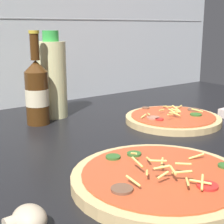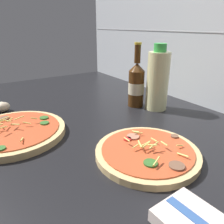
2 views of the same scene
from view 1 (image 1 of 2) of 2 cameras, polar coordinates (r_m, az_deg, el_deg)
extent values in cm
cube|color=black|center=(81.04, 3.01, -5.06)|extent=(160.00, 90.00, 2.50)
cube|color=silver|center=(115.26, -11.91, 14.89)|extent=(160.00, 1.00, 60.00)
cube|color=gray|center=(114.76, -11.79, 14.90)|extent=(156.80, 0.16, 0.30)
cylinder|color=tan|center=(57.53, 8.05, -11.09)|extent=(29.27, 29.27, 1.92)
cylinder|color=#C14C28|center=(57.07, 8.09, -10.07)|extent=(25.76, 25.76, 0.30)
cylinder|color=#336628|center=(62.24, 0.18, -7.48)|extent=(2.69, 2.69, 0.40)
cylinder|color=red|center=(53.57, 15.58, -11.75)|extent=(3.18, 3.18, 0.40)
cylinder|color=brown|center=(50.76, 1.67, -12.70)|extent=(3.29, 3.29, 0.40)
cylinder|color=#336628|center=(63.79, 3.71, -6.96)|extent=(2.63, 2.63, 0.40)
cylinder|color=#EADB6B|center=(59.55, 6.03, -7.72)|extent=(1.58, 2.23, 0.89)
cylinder|color=#EADB6B|center=(53.65, 11.57, -9.74)|extent=(2.09, 2.72, 1.01)
cylinder|color=#EADB6B|center=(55.12, 7.68, -8.04)|extent=(2.27, 1.97, 0.37)
cylinder|color=#EADB6B|center=(52.16, 12.42, -11.20)|extent=(2.54, 2.58, 0.85)
cylinder|color=#EADB6B|center=(53.34, 8.27, -9.08)|extent=(2.15, 1.91, 0.92)
cylinder|color=#EADB6B|center=(52.74, 14.78, -11.19)|extent=(2.85, 2.33, 1.20)
cylinder|color=#EADB6B|center=(51.56, 3.55, -11.36)|extent=(0.46, 3.12, 0.85)
cylinder|color=#EADB6B|center=(57.37, 8.33, -8.20)|extent=(2.37, 2.15, 0.56)
cylinder|color=#EADB6B|center=(60.31, 3.65, -6.87)|extent=(0.78, 1.92, 0.89)
cylinder|color=#EADB6B|center=(52.84, 8.46, -10.33)|extent=(2.11, 0.61, 1.00)
cylinder|color=#EADB6B|center=(56.16, 4.25, -8.31)|extent=(0.65, 2.99, 1.02)
cylinder|color=#EADB6B|center=(63.44, 13.84, -7.17)|extent=(2.91, 1.45, 0.97)
cylinder|color=#EADB6B|center=(53.91, 5.84, -9.95)|extent=(1.64, 1.70, 0.60)
cylinder|color=#EADB6B|center=(53.57, 10.13, -9.51)|extent=(1.53, 2.40, 0.57)
cylinder|color=#EADB6B|center=(55.93, 11.80, -8.44)|extent=(1.47, 2.54, 0.74)
cylinder|color=#EADB6B|center=(53.26, 14.50, -11.18)|extent=(1.91, 2.95, 0.41)
cylinder|color=tan|center=(94.12, 10.07, -1.21)|extent=(25.55, 25.55, 1.65)
cylinder|color=#C14C28|center=(93.87, 10.09, -0.64)|extent=(22.48, 22.48, 0.30)
cylinder|color=#B7755B|center=(89.79, 6.86, -0.96)|extent=(3.35, 3.35, 0.40)
cylinder|color=red|center=(88.49, 7.90, -1.22)|extent=(2.09, 2.09, 0.40)
cylinder|color=brown|center=(100.54, 13.43, 0.38)|extent=(3.47, 3.47, 0.40)
cylinder|color=#336628|center=(95.18, 13.77, -0.40)|extent=(3.12, 3.12, 0.40)
cylinder|color=brown|center=(100.51, 5.64, 0.70)|extent=(2.05, 2.05, 0.40)
cylinder|color=#EADB6B|center=(101.23, 8.79, 0.95)|extent=(0.88, 1.89, 0.77)
cylinder|color=#EADB6B|center=(94.93, 8.27, 0.32)|extent=(1.90, 0.60, 0.54)
cylinder|color=#EADB6B|center=(94.94, 10.60, 0.63)|extent=(0.37, 2.87, 1.34)
cylinder|color=#EADB6B|center=(94.58, 10.68, 0.60)|extent=(2.00, 1.61, 0.66)
cylinder|color=#EADB6B|center=(93.24, 10.59, 0.30)|extent=(0.94, 2.83, 0.59)
cylinder|color=#EADB6B|center=(92.95, 10.11, 0.11)|extent=(0.53, 3.33, 0.91)
cylinder|color=#EADB6B|center=(91.75, 10.39, -0.04)|extent=(3.10, 1.77, 0.37)
cylinder|color=#EADB6B|center=(88.55, 9.52, -0.37)|extent=(2.11, 0.58, 0.58)
cylinder|color=#EADB6B|center=(101.71, 11.06, 0.84)|extent=(2.87, 0.84, 0.72)
cylinder|color=#EADB6B|center=(91.07, 10.67, -0.35)|extent=(0.60, 2.58, 0.71)
cylinder|color=#EADB6B|center=(97.30, 9.57, 0.85)|extent=(2.14, 0.42, 0.54)
cylinder|color=#EADB6B|center=(90.16, 5.26, -0.67)|extent=(2.34, 1.03, 0.81)
cylinder|color=#EADB6B|center=(96.23, 13.92, 0.29)|extent=(1.56, 3.06, 0.80)
cylinder|color=#EADB6B|center=(90.81, 6.11, -0.32)|extent=(1.67, 2.29, 0.74)
cylinder|color=#47280F|center=(92.07, -12.31, 2.26)|extent=(6.08, 6.08, 13.88)
cone|color=#47280F|center=(90.77, -12.59, 7.47)|extent=(6.08, 6.08, 2.99)
cylinder|color=#47280F|center=(90.37, -12.75, 10.50)|extent=(2.31, 2.31, 6.63)
cylinder|color=gold|center=(90.24, -12.88, 12.85)|extent=(2.66, 2.66, 0.80)
cylinder|color=beige|center=(92.02, -12.32, 2.42)|extent=(6.14, 6.14, 4.44)
cylinder|color=beige|center=(98.26, -9.89, 5.29)|extent=(8.08, 8.08, 21.26)
cylinder|color=green|center=(97.20, -10.20, 12.35)|extent=(4.45, 4.45, 2.90)
ellipsoid|color=#C6B293|center=(46.24, -13.56, -16.93)|extent=(4.29, 5.05, 3.53)
camera|label=2|loc=(1.05, 38.36, 13.88)|focal=35.00mm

